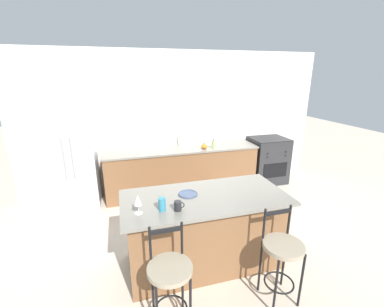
{
  "coord_description": "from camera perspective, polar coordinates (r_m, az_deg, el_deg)",
  "views": [
    {
      "loc": [
        -1.11,
        -4.24,
        2.27
      ],
      "look_at": [
        -0.09,
        -0.65,
        1.11
      ],
      "focal_mm": 24.0,
      "sensor_mm": 36.0,
      "label": 1
    }
  ],
  "objects": [
    {
      "name": "ground_plane",
      "position": [
        4.93,
        -1.09,
        -10.05
      ],
      "size": [
        18.0,
        18.0,
        0.0
      ],
      "primitive_type": "plane",
      "color": "beige"
    },
    {
      "name": "wall_back",
      "position": [
        5.14,
        -3.19,
        7.02
      ],
      "size": [
        6.0,
        0.07,
        2.7
      ],
      "color": "silver",
      "rests_on": "ground_plane"
    },
    {
      "name": "back_counter",
      "position": [
        5.08,
        -2.21,
        -3.62
      ],
      "size": [
        2.95,
        0.68,
        0.9
      ],
      "color": "brown",
      "rests_on": "ground_plane"
    },
    {
      "name": "sink_faucet",
      "position": [
        5.09,
        -2.83,
        3.34
      ],
      "size": [
        0.02,
        0.13,
        0.22
      ],
      "color": "#ADAFB5",
      "rests_on": "back_counter"
    },
    {
      "name": "kitchen_island",
      "position": [
        3.25,
        2.8,
        -16.56
      ],
      "size": [
        1.93,
        0.9,
        0.91
      ],
      "color": "brown",
      "rests_on": "ground_plane"
    },
    {
      "name": "refrigerator",
      "position": [
        4.84,
        -25.05,
        -0.82
      ],
      "size": [
        0.77,
        0.72,
        1.79
      ],
      "color": "#BCBCC1",
      "rests_on": "ground_plane"
    },
    {
      "name": "oven_range",
      "position": [
        5.78,
        16.37,
        -1.38
      ],
      "size": [
        0.75,
        0.65,
        0.97
      ],
      "color": "#28282B",
      "rests_on": "ground_plane"
    },
    {
      "name": "bar_stool_near",
      "position": [
        2.53,
        -4.91,
        -25.78
      ],
      "size": [
        0.4,
        0.4,
        1.0
      ],
      "color": "black",
      "rests_on": "ground_plane"
    },
    {
      "name": "bar_stool_far",
      "position": [
        2.9,
        19.35,
        -20.31
      ],
      "size": [
        0.4,
        0.4,
        1.0
      ],
      "color": "black",
      "rests_on": "ground_plane"
    },
    {
      "name": "dinner_plate",
      "position": [
        3.06,
        -0.92,
        -8.95
      ],
      "size": [
        0.23,
        0.23,
        0.02
      ],
      "color": "#425170",
      "rests_on": "kitchen_island"
    },
    {
      "name": "wine_glass",
      "position": [
        2.67,
        -11.96,
        -10.21
      ],
      "size": [
        0.08,
        0.08,
        0.2
      ],
      "color": "white",
      "rests_on": "kitchen_island"
    },
    {
      "name": "coffee_mug",
      "position": [
        2.72,
        -3.13,
        -11.54
      ],
      "size": [
        0.11,
        0.08,
        0.1
      ],
      "color": "#232326",
      "rests_on": "kitchen_island"
    },
    {
      "name": "tumbler_cup",
      "position": [
        2.72,
        -6.67,
        -11.14
      ],
      "size": [
        0.08,
        0.08,
        0.14
      ],
      "color": "teal",
      "rests_on": "kitchen_island"
    },
    {
      "name": "pumpkin_decoration",
      "position": [
        4.87,
        2.74,
        1.56
      ],
      "size": [
        0.12,
        0.12,
        0.11
      ],
      "color": "orange",
      "rests_on": "back_counter"
    },
    {
      "name": "soap_bottle",
      "position": [
        4.91,
        4.71,
        2.05
      ],
      "size": [
        0.05,
        0.05,
        0.19
      ],
      "color": "#89B260",
      "rests_on": "back_counter"
    }
  ]
}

